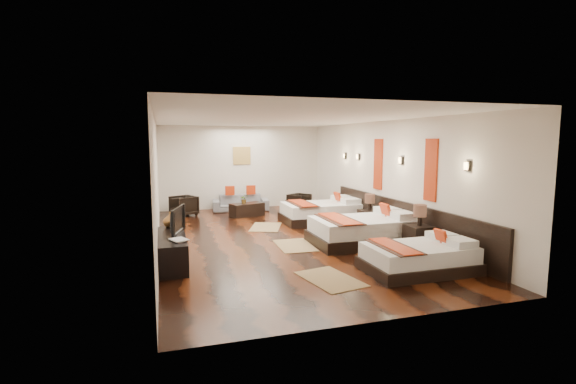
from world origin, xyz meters
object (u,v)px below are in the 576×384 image
object	(u,v)px
bed_far	(322,212)
armchair_right	(299,202)
bed_near	(420,257)
tv_console	(172,250)
nightstand_b	(369,218)
coffee_table	(247,210)
figurine	(170,220)
sofa	(241,203)
table_plant	(244,199)
tv	(174,220)
book	(172,241)
armchair_left	(184,206)
bed_mid	(365,230)
nightstand_a	(419,235)

from	to	relation	value
bed_far	armchair_right	world-z (taller)	bed_far
bed_near	tv_console	world-z (taller)	bed_near
nightstand_b	bed_near	bearing A→B (deg)	-102.89
bed_far	coffee_table	distance (m)	2.41
bed_far	figurine	distance (m)	4.76
sofa	table_plant	xyz separation A→B (m)	(-0.09, -1.07, 0.27)
sofa	armchair_right	world-z (taller)	armchair_right
tv_console	tv	bearing A→B (deg)	73.05
bed_near	tv_console	bearing A→B (deg)	157.86
book	armchair_left	bearing A→B (deg)	85.14
sofa	bed_mid	bearing A→B (deg)	-64.34
nightstand_a	armchair_right	world-z (taller)	nightstand_a
bed_mid	tv_console	bearing A→B (deg)	-174.66
armchair_right	sofa	bearing A→B (deg)	126.25
tv_console	coffee_table	distance (m)	5.09
book	coffee_table	xyz separation A→B (m)	(2.33, 5.03, -0.37)
armchair_left	table_plant	world-z (taller)	table_plant
bed_mid	tv	bearing A→B (deg)	-176.84
armchair_right	coffee_table	bearing A→B (deg)	157.91
tv	armchair_right	bearing A→B (deg)	-23.96
bed_mid	coffee_table	distance (m)	4.53
sofa	nightstand_a	bearing A→B (deg)	-61.17
armchair_right	nightstand_a	bearing A→B (deg)	-117.75
tv	armchair_right	world-z (taller)	tv
armchair_right	bed_near	bearing A→B (deg)	-125.47
nightstand_a	armchair_right	bearing A→B (deg)	97.84
bed_near	coffee_table	distance (m)	6.50
nightstand_b	figurine	bearing A→B (deg)	-171.01
book	table_plant	world-z (taller)	table_plant
bed_far	tv_console	distance (m)	5.16
armchair_right	coffee_table	world-z (taller)	armchair_right
bed_mid	nightstand_a	bearing A→B (deg)	-52.67
bed_mid	book	bearing A→B (deg)	-167.88
tv_console	figurine	bearing A→B (deg)	90.00
nightstand_a	coffee_table	bearing A→B (deg)	117.09
nightstand_a	tv	size ratio (longest dim) A/B	1.13
bed_mid	nightstand_a	world-z (taller)	nightstand_a
coffee_table	tv	bearing A→B (deg)	-117.63
figurine	tv_console	bearing A→B (deg)	-90.00
tv_console	armchair_left	distance (m)	5.13
tv	table_plant	world-z (taller)	tv
bed_near	nightstand_a	size ratio (longest dim) A/B	1.92
figurine	bed_near	bearing A→B (deg)	-30.77
bed_far	sofa	distance (m)	3.18
bed_near	tv	xyz separation A→B (m)	(-4.14, 1.87, 0.55)
nightstand_b	tv	xyz separation A→B (m)	(-4.89, -1.41, 0.47)
tv	nightstand_b	bearing A→B (deg)	-57.22
tv	nightstand_a	bearing A→B (deg)	-81.97
tv	bed_far	bearing A→B (deg)	-38.92
bed_mid	armchair_left	bearing A→B (deg)	128.30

